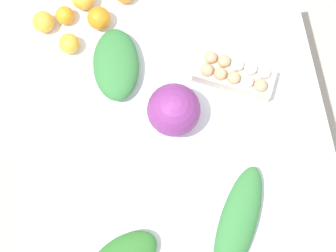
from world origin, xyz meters
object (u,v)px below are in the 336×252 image
at_px(orange_5, 43,22).
at_px(cabbage_purple, 174,110).
at_px(orange_1, 65,15).
at_px(egg_carton, 234,74).
at_px(greens_bunch_dandelion, 238,223).
at_px(orange_2, 99,18).
at_px(orange_4, 69,44).
at_px(greens_bunch_scallion, 116,64).

bearing_deg(orange_5, cabbage_purple, 44.62).
bearing_deg(orange_5, orange_1, 101.54).
xyz_separation_m(egg_carton, greens_bunch_dandelion, (0.48, -0.08, -0.01)).
relative_size(egg_carton, orange_2, 3.53).
bearing_deg(greens_bunch_dandelion, orange_4, -146.30).
relative_size(greens_bunch_scallion, orange_1, 3.99).
bearing_deg(cabbage_purple, orange_5, -135.38).
relative_size(cabbage_purple, orange_1, 2.68).
height_order(greens_bunch_scallion, orange_5, greens_bunch_scallion).
distance_m(egg_carton, orange_5, 0.68).
bearing_deg(greens_bunch_dandelion, greens_bunch_scallion, -152.19).
bearing_deg(orange_1, orange_2, 73.80).
bearing_deg(greens_bunch_scallion, cabbage_purple, 39.21).
bearing_deg(orange_1, cabbage_purple, 37.52).
distance_m(orange_1, orange_2, 0.12).
distance_m(egg_carton, orange_2, 0.51).
bearing_deg(orange_4, orange_5, -139.89).
distance_m(cabbage_purple, orange_1, 0.52).
distance_m(cabbage_purple, egg_carton, 0.25).
bearing_deg(orange_1, orange_5, -78.46).
relative_size(orange_1, orange_5, 0.86).
xyz_separation_m(egg_carton, orange_1, (-0.31, -0.54, -0.01)).
bearing_deg(orange_4, orange_2, 123.69).
bearing_deg(orange_4, orange_1, -177.93).
xyz_separation_m(egg_carton, greens_bunch_scallion, (-0.10, -0.39, -0.00)).
relative_size(cabbage_purple, greens_bunch_dandelion, 0.46).
xyz_separation_m(cabbage_purple, greens_bunch_scallion, (-0.20, -0.16, -0.05)).
bearing_deg(cabbage_purple, greens_bunch_scallion, -140.79).
xyz_separation_m(egg_carton, orange_4, (-0.20, -0.54, -0.01)).
height_order(greens_bunch_dandelion, orange_4, same).
xyz_separation_m(egg_carton, orange_5, (-0.30, -0.62, -0.01)).
distance_m(cabbage_purple, greens_bunch_scallion, 0.26).
relative_size(orange_1, orange_4, 0.91).
xyz_separation_m(orange_2, orange_4, (0.08, -0.11, -0.01)).
bearing_deg(orange_5, egg_carton, 64.39).
bearing_deg(egg_carton, orange_1, 176.26).
bearing_deg(orange_2, orange_1, -106.20).
bearing_deg(egg_carton, orange_4, -174.41).
xyz_separation_m(orange_1, orange_5, (0.02, -0.08, 0.01)).
xyz_separation_m(orange_1, orange_4, (0.11, 0.00, 0.00)).
bearing_deg(orange_5, greens_bunch_scallion, 49.27).
height_order(cabbage_purple, orange_1, cabbage_purple).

